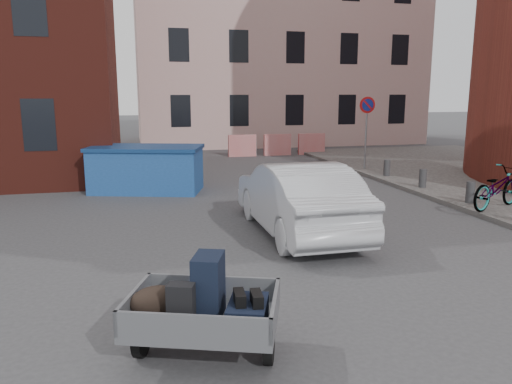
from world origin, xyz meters
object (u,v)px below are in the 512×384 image
object	(u,v)px
silver_car	(297,198)
bicycle	(497,188)
trailer	(203,308)
dumpster	(147,169)

from	to	relation	value
silver_car	bicycle	xyz separation A→B (m)	(5.29, 0.50, -0.12)
trailer	bicycle	distance (m)	9.45
silver_car	bicycle	world-z (taller)	silver_car
dumpster	bicycle	size ratio (longest dim) A/B	1.84
silver_car	bicycle	distance (m)	5.31
trailer	bicycle	world-z (taller)	trailer
silver_car	bicycle	bearing A→B (deg)	-174.98
trailer	dumpster	size ratio (longest dim) A/B	0.55
trailer	dumpster	bearing A→B (deg)	111.79
silver_car	dumpster	bearing A→B (deg)	-61.44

